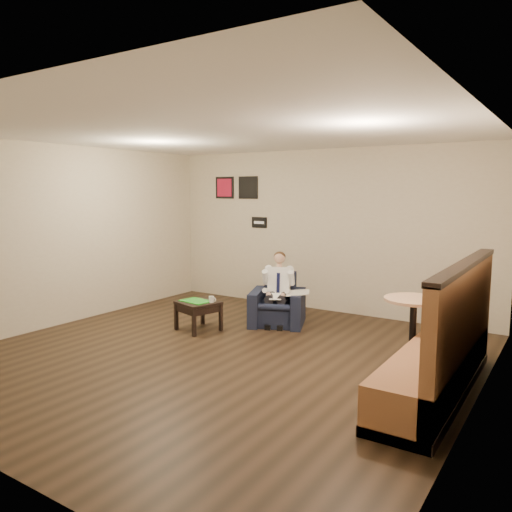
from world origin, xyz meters
The scene contains 18 objects.
ground centered at (0.00, 0.00, 0.00)m, with size 6.00×6.00×0.00m, color black.
wall_back centered at (0.00, 3.00, 1.40)m, with size 6.00×0.02×2.80m, color beige.
wall_left centered at (-3.00, 0.00, 1.40)m, with size 0.02×6.00×2.80m, color beige.
wall_right centered at (3.00, 0.00, 1.40)m, with size 0.02×6.00×2.80m, color beige.
ceiling centered at (0.00, 0.00, 2.80)m, with size 6.00×6.00×0.02m, color white.
seating_sign centered at (-1.30, 2.98, 1.50)m, with size 0.32×0.02×0.20m, color black.
art_print_left centered at (-2.10, 2.98, 2.15)m, with size 0.42×0.03×0.42m, color #B91637.
art_print_right centered at (-1.55, 2.98, 2.15)m, with size 0.42×0.03×0.42m, color black.
armchair centered at (-0.15, 1.73, 0.39)m, with size 0.81×0.81×0.79m, color black.
seated_man centered at (-0.11, 1.63, 0.54)m, with size 0.51×0.77×1.08m, color white, non-canonical shape.
lap_papers centered at (-0.08, 1.55, 0.48)m, with size 0.18×0.26×0.01m, color white.
newspaper centered at (0.19, 1.77, 0.54)m, with size 0.34×0.43×0.01m, color silver.
side_table centered at (-0.97, 0.78, 0.22)m, with size 0.54×0.54×0.44m, color black.
green_folder centered at (-1.00, 0.77, 0.45)m, with size 0.44×0.31×0.01m, color green.
coffee_mug centered at (-0.77, 0.84, 0.49)m, with size 0.08×0.08×0.09m, color white.
smartphone centered at (-0.88, 0.92, 0.45)m, with size 0.14×0.07×0.01m, color black.
banquette centered at (2.59, 0.29, 0.68)m, with size 0.64×2.68×1.37m, color brown.
cafe_table centered at (2.19, 0.88, 0.42)m, with size 0.68×0.68×0.85m, color tan.
Camera 1 is at (3.75, -4.88, 2.09)m, focal length 35.00 mm.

